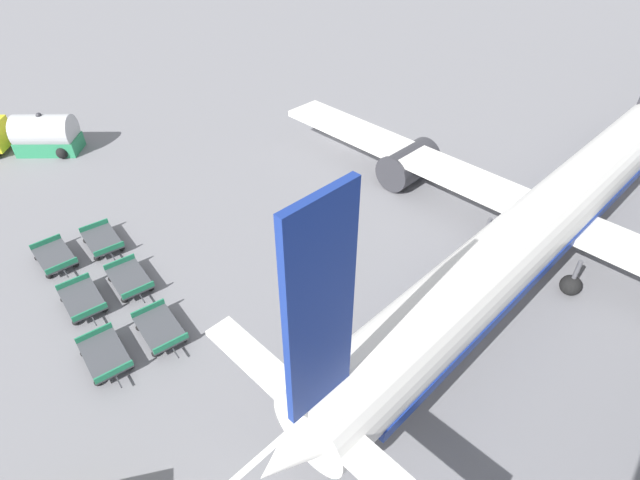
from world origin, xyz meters
name	(u,v)px	position (x,y,z in m)	size (l,w,h in m)	color
ground_plane	(345,140)	(0.00, 0.00, 0.00)	(500.00, 500.00, 0.00)	gray
airplane	(566,203)	(17.94, -2.24, 2.95)	(42.60, 46.63, 12.96)	white
fuel_tanker_primary	(36,136)	(-17.24, -17.03, 1.38)	(7.05, 6.56, 3.26)	yellow
baggage_dolly_row_near_col_a	(55,257)	(-3.38, -22.93, 0.49)	(3.72, 2.19, 0.92)	#424449
baggage_dolly_row_near_col_b	(83,300)	(1.06, -23.69, 0.49)	(3.73, 2.32, 0.92)	#424449
baggage_dolly_row_near_col_c	(105,355)	(5.23, -24.89, 0.49)	(3.73, 2.35, 0.92)	#424449
baggage_dolly_row_mid_a_col_a	(102,240)	(-2.66, -20.31, 0.49)	(3.73, 2.35, 0.92)	#424449
baggage_dolly_row_mid_a_col_b	(130,279)	(1.57, -21.18, 0.49)	(3.73, 2.35, 0.92)	#424449
baggage_dolly_row_mid_a_col_c	(160,329)	(5.84, -22.24, 0.49)	(3.73, 2.35, 0.92)	#424449
stand_guidance_stripe	(426,311)	(15.06, -12.28, 0.00)	(2.59, 27.34, 0.01)	white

